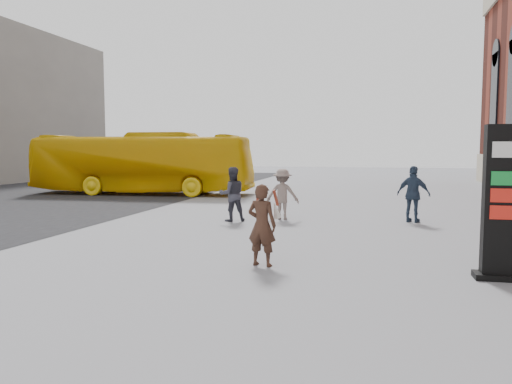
% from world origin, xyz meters
% --- Properties ---
extents(ground, '(100.00, 100.00, 0.00)m').
position_xyz_m(ground, '(0.00, 0.00, 0.00)').
color(ground, '#9E9EA3').
extents(info_pylon, '(0.84, 0.44, 2.60)m').
position_xyz_m(info_pylon, '(4.89, 0.77, 1.30)').
color(info_pylon, black).
rests_on(info_pylon, ground).
extents(woman, '(0.65, 0.61, 1.54)m').
position_xyz_m(woman, '(0.78, 0.77, 0.79)').
color(woman, '#352218').
rests_on(woman, ground).
extents(bus, '(10.65, 3.24, 2.92)m').
position_xyz_m(bus, '(-8.07, 13.67, 1.46)').
color(bus, '#DFB109').
rests_on(bus, road).
extents(pedestrian_a, '(0.99, 0.92, 1.64)m').
position_xyz_m(pedestrian_a, '(-1.39, 6.13, 0.82)').
color(pedestrian_a, '#33343E').
rests_on(pedestrian_a, ground).
extents(pedestrian_b, '(1.06, 0.66, 1.56)m').
position_xyz_m(pedestrian_b, '(0.01, 6.90, 0.78)').
color(pedestrian_b, gray).
rests_on(pedestrian_b, ground).
extents(pedestrian_c, '(1.07, 0.75, 1.68)m').
position_xyz_m(pedestrian_c, '(3.90, 7.17, 0.84)').
color(pedestrian_c, '#2C3C52').
rests_on(pedestrian_c, ground).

